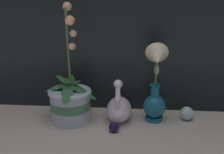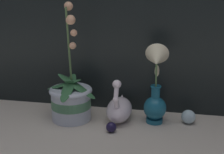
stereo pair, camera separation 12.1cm
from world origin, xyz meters
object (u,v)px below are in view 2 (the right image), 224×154
object	(u,v)px
swan_figurine	(119,108)
glass_sphere	(188,117)
blue_vase	(156,90)
orchid_potted_plant	(71,99)

from	to	relation	value
swan_figurine	glass_sphere	bearing A→B (deg)	3.90
glass_sphere	blue_vase	bearing A→B (deg)	-167.18
orchid_potted_plant	blue_vase	world-z (taller)	orchid_potted_plant
orchid_potted_plant	blue_vase	size ratio (longest dim) A/B	1.44
orchid_potted_plant	glass_sphere	size ratio (longest dim) A/B	8.42
orchid_potted_plant	blue_vase	distance (m)	0.34
glass_sphere	swan_figurine	bearing A→B (deg)	-176.10
glass_sphere	orchid_potted_plant	bearing A→B (deg)	-174.46
swan_figurine	glass_sphere	xyz separation A→B (m)	(0.28, 0.02, -0.02)
blue_vase	swan_figurine	bearing A→B (deg)	175.40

